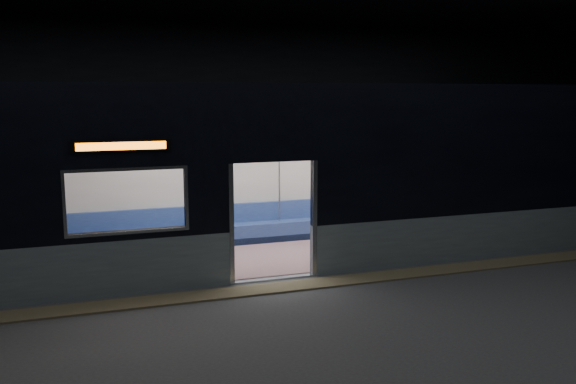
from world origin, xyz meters
TOP-DOWN VIEW (x-y plane):
  - station_floor at (0.00, 0.00)m, footprint 24.00×14.00m
  - station_envelope at (0.00, 0.00)m, footprint 24.00×14.00m
  - tactile_strip at (0.00, 0.55)m, footprint 22.80×0.50m
  - metro_car at (-0.00, 2.54)m, footprint 18.00×3.04m
  - passenger at (2.72, 3.55)m, footprint 0.47×0.76m
  - handbag at (2.73, 3.30)m, footprint 0.41×0.38m
  - transit_map at (4.58, 3.85)m, footprint 1.04×0.03m

SIDE VIEW (x-z plane):
  - station_floor at x=0.00m, z-range -0.01..0.00m
  - tactile_strip at x=0.00m, z-range 0.00..0.03m
  - handbag at x=2.73m, z-range 0.62..0.79m
  - passenger at x=2.72m, z-range 0.11..1.56m
  - transit_map at x=4.58m, z-range 1.15..1.83m
  - metro_car at x=0.00m, z-range 0.17..3.52m
  - station_envelope at x=0.00m, z-range 1.16..6.16m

